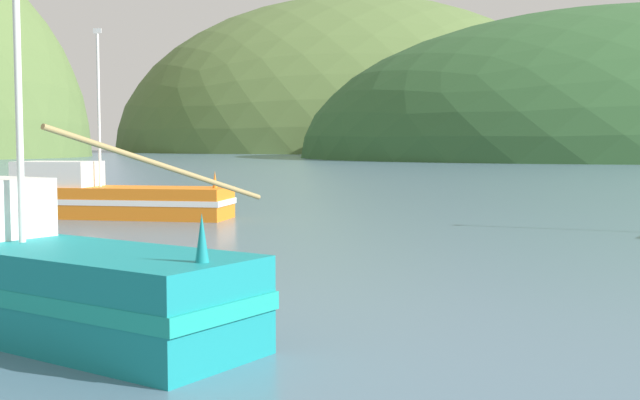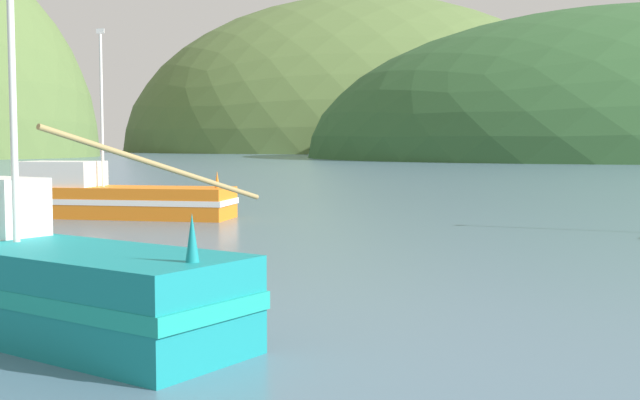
% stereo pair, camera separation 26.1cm
% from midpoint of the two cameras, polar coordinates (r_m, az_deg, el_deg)
% --- Properties ---
extents(hill_far_center, '(154.17, 123.33, 96.63)m').
position_cam_midpoint_polar(hill_far_center, '(260.91, 3.61, 3.43)').
color(hill_far_center, '#516B38').
rests_on(hill_far_center, ground).
extents(fishing_boat_orange, '(11.85, 7.44, 7.89)m').
position_cam_midpoint_polar(fishing_boat_orange, '(35.76, -15.61, 0.18)').
color(fishing_boat_orange, orange).
rests_on(fishing_boat_orange, ground).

